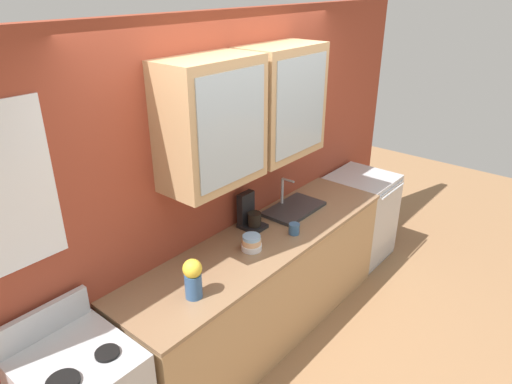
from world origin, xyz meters
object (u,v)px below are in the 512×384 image
(sink_faucet, at_px, (294,208))
(bowl_stack, at_px, (252,243))
(cup_near_sink, at_px, (294,229))
(coffee_maker, at_px, (250,215))
(dishwasher, at_px, (359,217))
(vase, at_px, (193,278))

(sink_faucet, height_order, bowl_stack, sink_faucet)
(cup_near_sink, height_order, coffee_maker, coffee_maker)
(sink_faucet, relative_size, bowl_stack, 3.57)
(bowl_stack, relative_size, dishwasher, 0.17)
(cup_near_sink, relative_size, dishwasher, 0.13)
(bowl_stack, xyz_separation_m, cup_near_sink, (0.39, -0.11, -0.01))
(vase, distance_m, cup_near_sink, 1.06)
(cup_near_sink, xyz_separation_m, coffee_maker, (-0.14, 0.34, 0.06))
(vase, bearing_deg, coffee_maker, 19.16)
(vase, xyz_separation_m, cup_near_sink, (1.06, -0.02, -0.10))
(sink_faucet, height_order, cup_near_sink, sink_faucet)
(vase, relative_size, cup_near_sink, 2.27)
(vase, relative_size, dishwasher, 0.30)
(sink_faucet, bearing_deg, bowl_stack, -169.60)
(sink_faucet, xyz_separation_m, bowl_stack, (-0.72, -0.13, 0.04))
(sink_faucet, xyz_separation_m, vase, (-1.38, -0.22, 0.12))
(sink_faucet, distance_m, vase, 1.41)
(coffee_maker, bearing_deg, sink_faucet, -12.56)
(bowl_stack, relative_size, coffee_maker, 0.53)
(bowl_stack, bearing_deg, dishwasher, 0.71)
(cup_near_sink, bearing_deg, dishwasher, 5.33)
(bowl_stack, distance_m, coffee_maker, 0.35)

